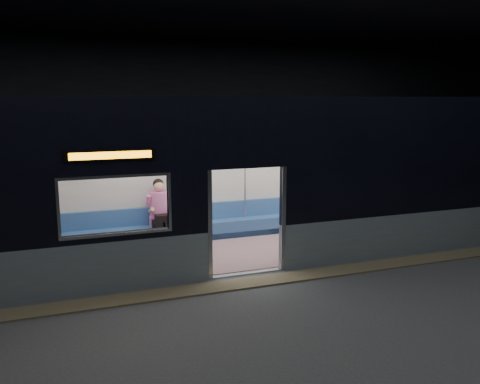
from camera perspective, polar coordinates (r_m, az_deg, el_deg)
station_floor at (r=8.96m, az=3.25°, el=-11.31°), size 24.00×14.00×0.01m
station_envelope at (r=8.33m, az=3.52°, el=12.85°), size 24.00×14.00×5.00m
tactile_strip at (r=9.42m, az=1.89°, el=-10.04°), size 22.80×0.50×0.03m
metro_car at (r=10.79m, az=-2.08°, el=2.64°), size 18.00×3.04×3.35m
passenger at (r=11.64m, az=-8.98°, el=-1.90°), size 0.50×0.80×1.49m
handbag at (r=11.42m, az=-8.76°, el=-2.89°), size 0.33×0.29×0.14m
transit_map at (r=14.23m, az=15.09°, el=2.60°), size 0.94×0.03×0.61m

